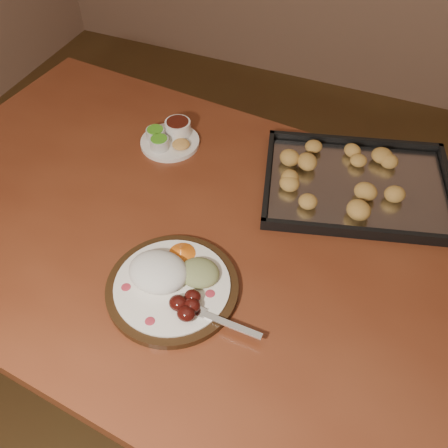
% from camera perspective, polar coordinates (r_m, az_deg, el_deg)
% --- Properties ---
extents(ground, '(4.00, 4.00, 0.00)m').
position_cam_1_polar(ground, '(1.68, 5.49, -23.11)').
color(ground, '#543E1C').
rests_on(ground, ground).
extents(dining_table, '(1.58, 1.04, 0.75)m').
position_cam_1_polar(dining_table, '(1.19, -2.70, -3.92)').
color(dining_table, brown).
rests_on(dining_table, ground).
extents(dinner_plate, '(0.34, 0.27, 0.06)m').
position_cam_1_polar(dinner_plate, '(1.01, -6.00, -6.56)').
color(dinner_plate, black).
rests_on(dinner_plate, dining_table).
extents(condiment_saucer, '(0.15, 0.15, 0.05)m').
position_cam_1_polar(condiment_saucer, '(1.34, -6.18, 9.84)').
color(condiment_saucer, white).
rests_on(condiment_saucer, dining_table).
extents(baking_tray, '(0.52, 0.43, 0.05)m').
position_cam_1_polar(baking_tray, '(1.24, 15.04, 4.49)').
color(baking_tray, black).
rests_on(baking_tray, dining_table).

